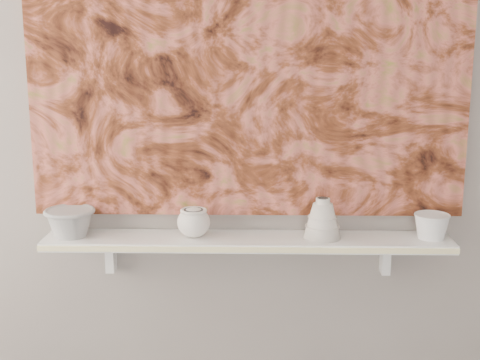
{
  "coord_description": "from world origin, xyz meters",
  "views": [
    {
      "loc": [
        0.02,
        -0.69,
        1.62
      ],
      "look_at": [
        -0.02,
        1.49,
        1.14
      ],
      "focal_mm": 50.0,
      "sensor_mm": 36.0,
      "label": 1
    }
  ],
  "objects_px": {
    "bell_vessel": "(322,218)",
    "cup_cream": "(194,222)",
    "painting": "(248,56)",
    "bowl_grey": "(70,222)",
    "bowl_white": "(432,226)",
    "shelf": "(247,241)"
  },
  "relations": [
    {
      "from": "cup_cream",
      "to": "bell_vessel",
      "type": "distance_m",
      "value": 0.44
    },
    {
      "from": "shelf",
      "to": "painting",
      "type": "distance_m",
      "value": 0.63
    },
    {
      "from": "painting",
      "to": "bowl_white",
      "type": "bearing_deg",
      "value": -7.3
    },
    {
      "from": "painting",
      "to": "bowl_grey",
      "type": "distance_m",
      "value": 0.83
    },
    {
      "from": "bowl_grey",
      "to": "bell_vessel",
      "type": "distance_m",
      "value": 0.87
    },
    {
      "from": "bell_vessel",
      "to": "cup_cream",
      "type": "bearing_deg",
      "value": 180.0
    },
    {
      "from": "painting",
      "to": "bell_vessel",
      "type": "relative_size",
      "value": 10.65
    },
    {
      "from": "shelf",
      "to": "cup_cream",
      "type": "distance_m",
      "value": 0.2
    },
    {
      "from": "painting",
      "to": "cup_cream",
      "type": "distance_m",
      "value": 0.59
    },
    {
      "from": "bowl_grey",
      "to": "bowl_white",
      "type": "relative_size",
      "value": 1.44
    },
    {
      "from": "painting",
      "to": "bowl_grey",
      "type": "xyz_separation_m",
      "value": [
        -0.61,
        -0.08,
        -0.56
      ]
    },
    {
      "from": "shelf",
      "to": "bowl_white",
      "type": "relative_size",
      "value": 11.57
    },
    {
      "from": "painting",
      "to": "bowl_white",
      "type": "relative_size",
      "value": 12.4
    },
    {
      "from": "cup_cream",
      "to": "bowl_grey",
      "type": "bearing_deg",
      "value": 180.0
    },
    {
      "from": "cup_cream",
      "to": "bowl_white",
      "type": "xyz_separation_m",
      "value": [
        0.81,
        0.0,
        -0.01
      ]
    },
    {
      "from": "shelf",
      "to": "bowl_white",
      "type": "distance_m",
      "value": 0.63
    },
    {
      "from": "shelf",
      "to": "bowl_white",
      "type": "bearing_deg",
      "value": 0.0
    },
    {
      "from": "bowl_grey",
      "to": "cup_cream",
      "type": "relative_size",
      "value": 1.54
    },
    {
      "from": "shelf",
      "to": "painting",
      "type": "bearing_deg",
      "value": 90.0
    },
    {
      "from": "painting",
      "to": "cup_cream",
      "type": "relative_size",
      "value": 13.23
    },
    {
      "from": "shelf",
      "to": "bell_vessel",
      "type": "xyz_separation_m",
      "value": [
        0.26,
        0.0,
        0.09
      ]
    },
    {
      "from": "shelf",
      "to": "bowl_grey",
      "type": "height_order",
      "value": "bowl_grey"
    }
  ]
}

